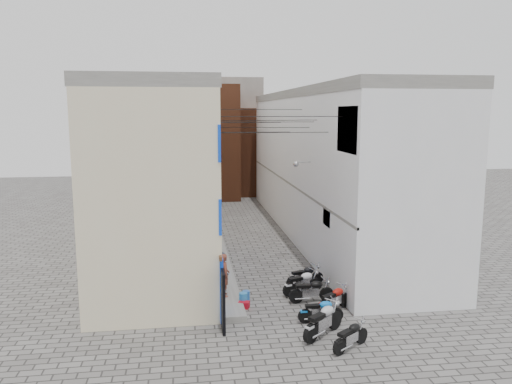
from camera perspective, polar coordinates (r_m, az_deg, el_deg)
name	(u,v)px	position (r m, az deg, el deg)	size (l,w,h in m)	color
ground	(290,320)	(19.23, 3.87, -14.42)	(90.00, 90.00, 0.00)	#5A5755
plinth	(214,235)	(31.20, -4.83, -4.90)	(0.90, 26.00, 0.25)	slate
building_left	(164,166)	(30.37, -10.47, 2.98)	(5.10, 27.00, 9.00)	beige
building_right	(325,163)	(31.62, 7.94, 3.30)	(5.94, 26.00, 9.00)	white
building_far_brick_left	(204,142)	(45.34, -5.98, 5.71)	(6.00, 6.00, 10.00)	brown
building_far_brick_right	(256,151)	(47.85, -0.04, 4.73)	(5.00, 6.00, 8.00)	brown
building_far_concrete	(221,133)	(51.41, -4.01, 6.69)	(8.00, 5.00, 11.00)	slate
far_shopfront	(229,188)	(43.08, -3.09, 0.48)	(2.00, 0.30, 2.40)	black
overhead_wires	(259,123)	(25.15, 0.40, 7.88)	(5.80, 13.02, 1.32)	black
motorcycle_a	(351,335)	(17.18, 10.80, -15.72)	(0.55, 1.73, 1.00)	black
motorcycle_b	(323,319)	(17.89, 7.71, -14.18)	(0.68, 2.14, 1.24)	#ACADB1
motorcycle_c	(321,310)	(18.98, 7.42, -13.18)	(0.54, 1.70, 0.99)	blue
motorcycle_d	(335,298)	(20.01, 8.97, -11.87)	(0.59, 1.86, 1.08)	#9F120B
motorcycle_e	(311,289)	(20.76, 6.36, -11.01)	(0.60, 1.89, 1.09)	black
motorcycle_f	(303,281)	(21.60, 5.35, -10.15)	(0.61, 1.93, 1.12)	silver
motorcycle_g	(305,275)	(22.44, 5.64, -9.43)	(0.60, 1.89, 1.09)	black
person_a	(224,275)	(20.57, -3.63, -9.43)	(0.64, 0.42, 1.77)	brown
person_b	(221,272)	(21.05, -4.01, -9.07)	(0.83, 0.65, 1.71)	#303A48
water_jug_near	(243,299)	(20.41, -1.47, -12.16)	(0.34, 0.34, 0.53)	#2679BE
water_jug_far	(246,297)	(20.76, -1.14, -11.86)	(0.30, 0.30, 0.48)	#2259AE
red_crate	(244,305)	(20.24, -1.39, -12.76)	(0.41, 0.31, 0.26)	#B50C1D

